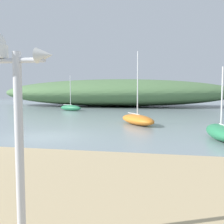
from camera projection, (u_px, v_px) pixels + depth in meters
ground_plane at (44, 137)px, 13.71m from camera, size 120.00×120.00×0.00m
distant_hill at (114, 93)px, 42.94m from camera, size 39.31×13.94×4.48m
mast_structure at (0, 70)px, 3.57m from camera, size 1.18×0.48×3.09m
sailboat_far_left at (71, 108)px, 32.53m from camera, size 3.50×2.33×4.49m
sailboat_centre_water at (137, 119)px, 18.77m from camera, size 3.48×4.28×5.33m
sailboat_east_reach at (221, 132)px, 12.81m from camera, size 1.45×3.44×3.65m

